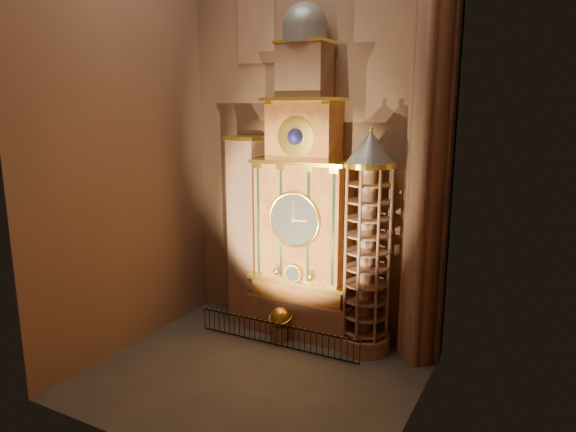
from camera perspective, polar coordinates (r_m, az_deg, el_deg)
The scene contains 11 objects.
floor at distance 23.96m, azimuth -3.91°, elevation -17.20°, with size 14.00×14.00×0.00m, color #383330.
wall_back at distance 26.19m, azimuth 2.79°, elevation 10.52°, with size 22.00×22.00×0.00m, color #8C664B.
wall_left at distance 25.36m, azimuth -18.06°, elevation 9.90°, with size 22.00×22.00×0.00m, color #8C664B.
wall_right at distance 18.18m, azimuth 14.93°, elevation 9.46°, with size 22.00×22.00×0.00m, color #8C664B.
astronomical_clock at distance 25.74m, azimuth 1.71°, elevation 0.81°, with size 5.60×2.41×16.70m.
portrait_tower at distance 27.72m, azimuth -4.61°, elevation -1.65°, with size 1.80×1.60×10.20m.
stair_turret at distance 24.52m, azimuth 8.78°, elevation -3.29°, with size 2.50×2.50×10.80m.
gothic_pier at distance 23.25m, azimuth 15.63°, elevation 9.90°, with size 2.04×2.04×22.00m.
stained_glass_window at distance 28.04m, azimuth -3.55°, elevation 21.90°, with size 2.20×0.14×5.20m.
celestial_globe at distance 26.53m, azimuth -0.86°, elevation -11.55°, with size 1.30×1.23×1.79m.
iron_railing at distance 26.08m, azimuth -1.29°, elevation -13.06°, with size 8.68×0.20×1.16m.
Camera 1 is at (11.16, -17.68, 11.70)m, focal length 32.00 mm.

